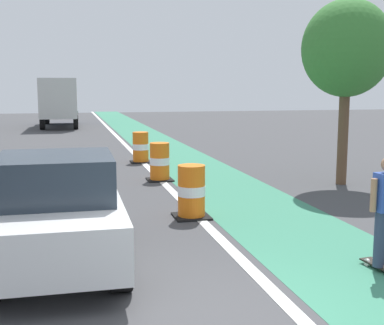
{
  "coord_description": "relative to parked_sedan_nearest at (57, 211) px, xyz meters",
  "views": [
    {
      "loc": [
        -1.64,
        -5.4,
        2.66
      ],
      "look_at": [
        0.85,
        4.9,
        1.1
      ],
      "focal_mm": 47.8,
      "sensor_mm": 36.0,
      "label": 1
    }
  ],
  "objects": [
    {
      "name": "bike_lane_strip",
      "position": [
        4.25,
        9.7,
        -0.83
      ],
      "size": [
        2.5,
        80.0,
        0.01
      ],
      "primitive_type": "cube",
      "color": "#387F60",
      "rests_on": "ground"
    },
    {
      "name": "parked_sedan_nearest",
      "position": [
        0.0,
        0.0,
        0.0
      ],
      "size": [
        1.95,
        4.12,
        1.7
      ],
      "color": "silver",
      "rests_on": "ground"
    },
    {
      "name": "traffic_barrel_mid",
      "position": [
        2.72,
        6.64,
        -0.3
      ],
      "size": [
        0.73,
        0.73,
        1.09
      ],
      "color": "orange",
      "rests_on": "ground"
    },
    {
      "name": "ground_plane",
      "position": [
        1.85,
        -2.3,
        -0.83
      ],
      "size": [
        100.0,
        100.0,
        0.0
      ],
      "primitive_type": "plane",
      "color": "#424244"
    },
    {
      "name": "lane_divider_stripe",
      "position": [
        2.75,
        9.7,
        -0.83
      ],
      "size": [
        0.2,
        80.0,
        0.01
      ],
      "primitive_type": "cube",
      "color": "silver",
      "rests_on": "ground"
    },
    {
      "name": "traffic_barrel_front",
      "position": [
        2.62,
        2.3,
        -0.3
      ],
      "size": [
        0.73,
        0.73,
        1.09
      ],
      "color": "orange",
      "rests_on": "ground"
    },
    {
      "name": "traffic_barrel_back",
      "position": [
        2.68,
        10.32,
        -0.3
      ],
      "size": [
        0.73,
        0.73,
        1.09
      ],
      "color": "orange",
      "rests_on": "ground"
    },
    {
      "name": "street_tree_sidewalk",
      "position": [
        7.53,
        4.9,
        2.83
      ],
      "size": [
        2.4,
        2.4,
        5.0
      ],
      "color": "brown",
      "rests_on": "ground"
    },
    {
      "name": "delivery_truck_down_block",
      "position": [
        -0.32,
        28.16,
        1.01
      ],
      "size": [
        2.48,
        7.64,
        3.23
      ],
      "color": "beige",
      "rests_on": "ground"
    }
  ]
}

